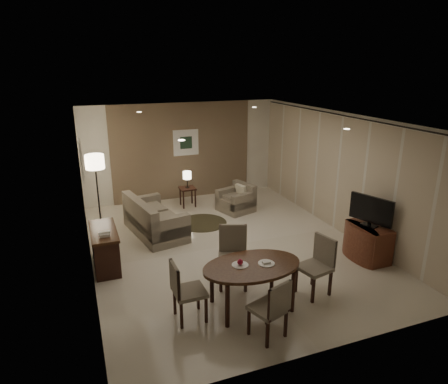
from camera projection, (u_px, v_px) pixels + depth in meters
name	position (u px, v px, depth m)	size (l,w,h in m)	color
room_shell	(221.00, 180.00, 8.45)	(5.50, 7.00, 2.70)	beige
taupe_accent	(183.00, 151.00, 11.19)	(3.96, 0.03, 2.70)	brown
curtain_wall	(338.00, 174.00, 9.00)	(0.08, 6.70, 2.58)	#C4B199
curtain_rod	(343.00, 115.00, 8.60)	(0.03, 0.03, 6.80)	black
art_back_frame	(186.00, 143.00, 11.12)	(0.72, 0.03, 0.72)	silver
art_back_canvas	(186.00, 143.00, 11.11)	(0.34, 0.01, 0.34)	#1D3422
art_left_frame	(81.00, 160.00, 8.08)	(0.03, 0.60, 0.80)	silver
art_left_canvas	(82.00, 160.00, 8.09)	(0.01, 0.46, 0.64)	gray
downlight_nl	(181.00, 140.00, 5.60)	(0.10, 0.10, 0.01)	white
downlight_nr	(347.00, 129.00, 6.55)	(0.10, 0.10, 0.01)	white
downlight_fl	(139.00, 112.00, 8.81)	(0.10, 0.10, 0.01)	white
downlight_fr	(254.00, 107.00, 9.75)	(0.10, 0.10, 0.01)	white
console_desk	(105.00, 248.00, 7.55)	(0.48, 1.20, 0.75)	#4C2F18
telephone	(104.00, 234.00, 7.15)	(0.20, 0.14, 0.09)	white
tv_cabinet	(368.00, 242.00, 7.88)	(0.48, 0.90, 0.70)	brown
flat_tv	(371.00, 210.00, 7.66)	(0.06, 0.88, 0.60)	black
dining_table	(252.00, 286.00, 6.29)	(1.58, 0.99, 0.74)	#4C2F18
chair_near	(268.00, 308.00, 5.58)	(0.44, 0.44, 0.92)	gray
chair_far	(233.00, 258.00, 6.85)	(0.51, 0.51, 1.05)	gray
chair_left	(190.00, 291.00, 5.96)	(0.46, 0.46, 0.95)	gray
chair_right	(314.00, 267.00, 6.61)	(0.48, 0.48, 0.99)	gray
plate_a	(240.00, 265.00, 6.15)	(0.26, 0.26, 0.02)	white
plate_b	(266.00, 263.00, 6.20)	(0.26, 0.26, 0.02)	white
fruit_apple	(240.00, 262.00, 6.14)	(0.09, 0.09, 0.09)	maroon
napkin	(266.00, 262.00, 6.19)	(0.12, 0.08, 0.03)	white
round_rug	(203.00, 223.00, 9.73)	(1.17, 1.17, 0.01)	#393520
sofa	(155.00, 216.00, 9.01)	(0.90, 1.80, 0.85)	gray
armchair	(236.00, 198.00, 10.41)	(0.80, 0.76, 0.71)	gray
side_table	(188.00, 197.00, 10.80)	(0.41, 0.41, 0.52)	black
table_lamp	(187.00, 179.00, 10.65)	(0.22, 0.22, 0.50)	#FFEAC1
floor_lamp	(98.00, 190.00, 9.42)	(0.43, 0.43, 1.71)	#FFE5B7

